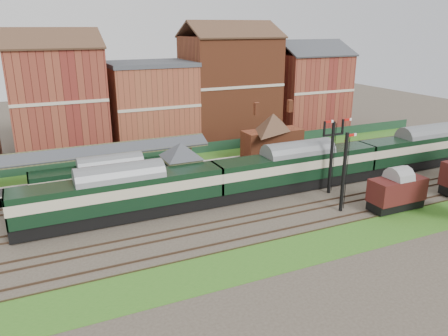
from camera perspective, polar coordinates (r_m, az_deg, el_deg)
name	(u,v)px	position (r m, az deg, el deg)	size (l,w,h in m)	color
ground	(220,202)	(45.64, -0.51, -4.52)	(160.00, 160.00, 0.00)	#473D33
grass_back	(172,161)	(59.73, -6.84, 0.91)	(90.00, 4.50, 0.06)	#2D6619
grass_front	(281,254)	(36.11, 7.49, -11.10)	(90.00, 5.00, 0.06)	#2D6619
fence	(167,152)	(61.36, -7.45, 2.05)	(90.00, 0.12, 1.50)	#193823
platform	(148,177)	(52.56, -9.90, -1.11)	(55.00, 3.40, 1.00)	#2D2D2D
signal_box	(182,168)	(46.34, -5.56, -0.04)	(5.40, 5.40, 6.00)	#697855
brick_hut	(248,176)	(50.01, 3.18, -1.02)	(3.20, 2.64, 2.94)	maroon
station_building	(273,134)	(57.99, 6.36, 4.43)	(8.10, 8.10, 5.90)	brown
canopy	(93,149)	(50.28, -16.75, 2.37)	(26.00, 3.89, 4.08)	#4E4E31
semaphore_bracket	(332,152)	(48.14, 13.92, 1.99)	(3.60, 0.25, 8.18)	black
semaphore_siding	(344,171)	(43.73, 15.42, -0.41)	(1.23, 0.25, 8.00)	black
town_backdrop	(150,100)	(66.53, -9.66, 8.73)	(69.00, 10.00, 16.00)	brown
dmu_train	(297,167)	(49.12, 9.56, 0.15)	(58.69, 3.08, 4.51)	black
platform_railcar	(111,177)	(48.06, -14.49, -1.11)	(16.31, 2.57, 3.75)	black
goods_van_a	(397,191)	(46.49, 21.65, -2.83)	(5.67, 2.46, 3.44)	black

